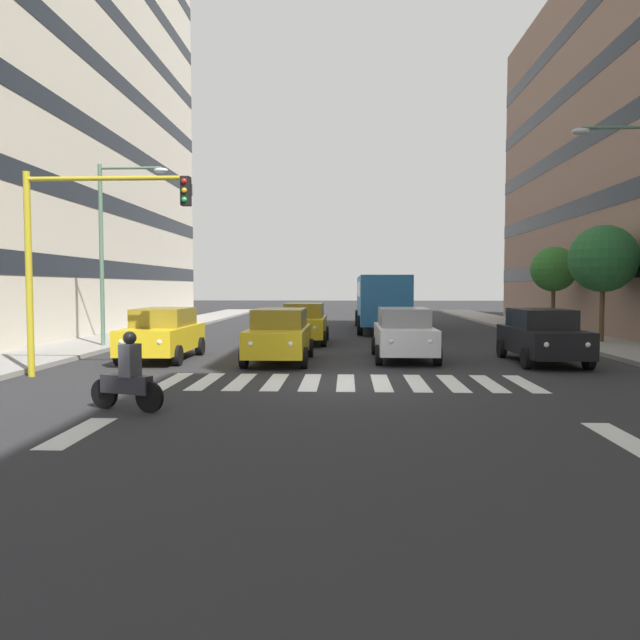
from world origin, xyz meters
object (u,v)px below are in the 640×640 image
Objects in this scene: car_3 at (163,333)px; car_row2_0 at (304,323)px; car_0 at (542,335)px; car_1 at (404,333)px; bus_behind_traffic at (381,297)px; street_lamp_right at (112,235)px; traffic_light_gantry at (75,239)px; street_tree_1 at (603,259)px; street_tree_2 at (554,269)px; motorcycle_with_rider at (128,378)px; car_2 at (279,335)px.

car_3 and car_row2_0 have the same top height.
car_1 is (4.32, -0.70, 0.00)m from car_0.
bus_behind_traffic is 15.60m from street_lamp_right.
car_0 is 0.81× the size of traffic_light_gantry.
street_tree_1 is at bearing -160.71° from car_3.
traffic_light_gantry is (13.46, 3.61, 2.83)m from car_0.
car_3 is at bearing 55.39° from car_row2_0.
car_3 is 7.52m from car_row2_0.
bus_behind_traffic is at bearing -90.00° from car_1.
car_3 is at bearing -106.25° from traffic_light_gantry.
bus_behind_traffic reaches higher than car_3.
car_0 is 1.03× the size of street_tree_2.
street_tree_1 is at bearing -148.07° from car_1.
car_3 is (12.33, -0.28, 0.00)m from car_0.
motorcycle_with_rider is at bearing 112.52° from street_lamp_right.
bus_behind_traffic is at bearing -105.52° from motorcycle_with_rider.
street_lamp_right is 1.45× the size of street_tree_1.
street_lamp_right is at bearing 21.10° from car_row2_0.
car_0 is 14.22m from traffic_light_gantry.
street_tree_2 reaches higher than car_2.
car_2 reaches higher than motorcycle_with_rider.
car_1 is 0.42× the size of bus_behind_traffic.
bus_behind_traffic is at bearing -105.61° from car_2.
bus_behind_traffic is 23.21m from motorcycle_with_rider.
car_2 is at bearing 1.02° from car_0.
car_2 is 0.42× the size of bus_behind_traffic.
street_lamp_right reaches higher than car_2.
bus_behind_traffic is (-8.01, -14.16, 0.97)m from car_3.
car_1 is 14.26m from street_tree_2.
car_0 is 0.92× the size of street_tree_1.
car_1 is 11.93m from street_lamp_right.
bus_behind_traffic reaches higher than car_row2_0.
traffic_light_gantry is (1.13, 3.89, 2.83)m from car_3.
street_lamp_right is (4.79, -11.57, 3.78)m from motorcycle_with_rider.
motorcycle_with_rider is at bearing 124.47° from traffic_light_gantry.
car_3 is 0.92× the size of street_tree_1.
bus_behind_traffic is (-4.07, -14.58, 0.97)m from car_2.
street_tree_2 is (-4.29, -11.81, 2.43)m from car_0.
street_tree_2 reaches higher than car_row2_0.
street_tree_2 is at bearing -156.61° from car_row2_0.
car_1 and car_row2_0 have the same top height.
bus_behind_traffic is 2.17× the size of street_tree_1.
car_2 is 14.50m from street_tree_1.
street_lamp_right is at bearing -75.73° from traffic_light_gantry.
bus_behind_traffic is 2.43× the size of street_tree_2.
motorcycle_with_rider is at bearing 43.24° from street_tree_1.
motorcycle_with_rider is at bearing 80.26° from car_row2_0.
car_0 is 0.42× the size of bus_behind_traffic.
bus_behind_traffic reaches higher than car_2.
car_0 is 15.10m from bus_behind_traffic.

